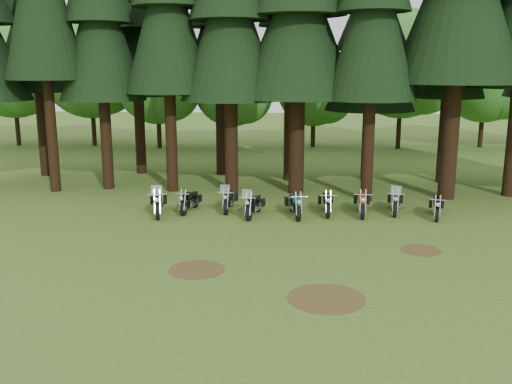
% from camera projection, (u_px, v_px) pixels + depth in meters
% --- Properties ---
extents(ground, '(120.00, 120.00, 0.00)m').
position_uv_depth(ground, '(292.00, 252.00, 19.79)').
color(ground, '#406421').
rests_on(ground, ground).
extents(pine_back_1, '(4.52, 4.52, 16.22)m').
position_uv_depth(pine_back_1, '(134.00, 5.00, 32.32)').
color(pine_back_1, black).
rests_on(pine_back_1, ground).
extents(pine_back_2, '(4.85, 4.85, 16.30)m').
position_uv_depth(pine_back_2, '(220.00, 3.00, 32.01)').
color(pine_back_2, black).
rests_on(pine_back_2, ground).
extents(pine_back_3, '(4.35, 4.35, 16.20)m').
position_uv_depth(pine_back_3, '(291.00, 1.00, 30.32)').
color(pine_back_3, black).
rests_on(pine_back_3, ground).
extents(pine_back_4, '(4.94, 4.94, 13.78)m').
position_uv_depth(pine_back_4, '(372.00, 29.00, 30.61)').
color(pine_back_4, black).
rests_on(pine_back_4, ground).
extents(decid_0, '(8.00, 7.78, 10.00)m').
position_uv_depth(decid_0, '(15.00, 71.00, 44.71)').
color(decid_0, black).
rests_on(decid_0, ground).
extents(decid_1, '(7.91, 7.69, 9.88)m').
position_uv_depth(decid_1, '(94.00, 72.00, 44.77)').
color(decid_1, black).
rests_on(decid_1, ground).
extents(decid_2, '(6.72, 6.53, 8.40)m').
position_uv_depth(decid_2, '(161.00, 84.00, 43.59)').
color(decid_2, black).
rests_on(decid_2, ground).
extents(decid_3, '(6.12, 5.95, 7.65)m').
position_uv_depth(decid_3, '(235.00, 90.00, 43.62)').
color(decid_3, black).
rests_on(decid_3, ground).
extents(decid_4, '(5.93, 5.76, 7.41)m').
position_uv_depth(decid_4, '(317.00, 91.00, 44.36)').
color(decid_4, black).
rests_on(decid_4, ground).
extents(decid_5, '(8.45, 8.21, 10.56)m').
position_uv_depth(decid_5, '(408.00, 67.00, 42.87)').
color(decid_5, black).
rests_on(decid_5, ground).
extents(decid_6, '(7.06, 6.86, 8.82)m').
position_uv_depth(decid_6, '(490.00, 81.00, 43.88)').
color(decid_6, black).
rests_on(decid_6, ground).
extents(dirt_patch_0, '(1.80, 1.80, 0.01)m').
position_uv_depth(dirt_patch_0, '(197.00, 270.00, 18.06)').
color(dirt_patch_0, '#4C3D1E').
rests_on(dirt_patch_0, ground).
extents(dirt_patch_1, '(1.40, 1.40, 0.01)m').
position_uv_depth(dirt_patch_1, '(421.00, 250.00, 19.95)').
color(dirt_patch_1, '#4C3D1E').
rests_on(dirt_patch_1, ground).
extents(dirt_patch_2, '(2.20, 2.20, 0.01)m').
position_uv_depth(dirt_patch_2, '(327.00, 298.00, 15.82)').
color(dirt_patch_2, '#4C3D1E').
rests_on(dirt_patch_2, ground).
extents(motorcycle_0, '(0.81, 2.46, 1.55)m').
position_uv_depth(motorcycle_0, '(158.00, 203.00, 24.59)').
color(motorcycle_0, black).
rests_on(motorcycle_0, ground).
extents(motorcycle_1, '(0.47, 2.12, 0.87)m').
position_uv_depth(motorcycle_1, '(190.00, 202.00, 25.20)').
color(motorcycle_1, black).
rests_on(motorcycle_1, ground).
extents(motorcycle_2, '(0.41, 2.20, 1.39)m').
position_uv_depth(motorcycle_2, '(229.00, 200.00, 25.38)').
color(motorcycle_2, black).
rests_on(motorcycle_2, ground).
extents(motorcycle_3, '(0.67, 2.22, 1.40)m').
position_uv_depth(motorcycle_3, '(254.00, 206.00, 24.38)').
color(motorcycle_3, black).
rests_on(motorcycle_3, ground).
extents(motorcycle_4, '(0.53, 2.28, 0.93)m').
position_uv_depth(motorcycle_4, '(295.00, 205.00, 24.41)').
color(motorcycle_4, black).
rests_on(motorcycle_4, ground).
extents(motorcycle_5, '(0.33, 2.19, 0.89)m').
position_uv_depth(motorcycle_5, '(326.00, 204.00, 24.82)').
color(motorcycle_5, black).
rests_on(motorcycle_5, ground).
extents(motorcycle_6, '(0.40, 2.35, 0.96)m').
position_uv_depth(motorcycle_6, '(362.00, 203.00, 24.70)').
color(motorcycle_6, black).
rests_on(motorcycle_6, ground).
extents(motorcycle_7, '(0.64, 2.28, 1.43)m').
position_uv_depth(motorcycle_7, '(395.00, 202.00, 24.98)').
color(motorcycle_7, black).
rests_on(motorcycle_7, ground).
extents(motorcycle_8, '(0.54, 2.04, 0.84)m').
position_uv_depth(motorcycle_8, '(437.00, 208.00, 24.20)').
color(motorcycle_8, black).
rests_on(motorcycle_8, ground).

